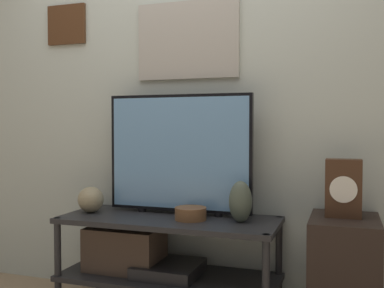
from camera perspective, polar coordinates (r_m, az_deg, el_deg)
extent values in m
cube|color=beige|center=(2.90, -0.72, 7.12)|extent=(6.40, 0.06, 2.70)
cube|color=#B2ADA3|center=(2.90, -0.59, 13.05)|extent=(0.67, 0.02, 0.49)
cube|color=#B2BCC6|center=(2.89, -0.64, 13.07)|extent=(0.63, 0.01, 0.45)
cube|color=#4C2D19|center=(3.33, -15.64, 14.39)|extent=(0.29, 0.02, 0.27)
cube|color=beige|center=(3.32, -15.71, 14.40)|extent=(0.26, 0.01, 0.24)
cube|color=#232326|center=(2.66, -2.96, -9.60)|extent=(1.28, 0.51, 0.03)
cube|color=#232326|center=(2.75, -2.94, -16.53)|extent=(1.28, 0.51, 0.03)
cylinder|color=#232326|center=(2.83, -16.67, -14.66)|extent=(0.04, 0.04, 0.57)
cylinder|color=#232326|center=(3.19, -11.83, -12.66)|extent=(0.04, 0.04, 0.57)
cylinder|color=#232326|center=(2.79, 10.97, -14.83)|extent=(0.04, 0.04, 0.57)
cube|color=black|center=(2.74, -2.95, -15.54)|extent=(0.36, 0.36, 0.07)
cube|color=#47382D|center=(2.83, -8.50, -12.98)|extent=(0.45, 0.28, 0.26)
cylinder|color=black|center=(2.85, -6.34, -8.31)|extent=(0.05, 0.05, 0.02)
cylinder|color=black|center=(2.68, 3.39, -8.98)|extent=(0.05, 0.05, 0.02)
cube|color=black|center=(2.71, -1.64, -1.13)|extent=(0.90, 0.04, 0.70)
cube|color=#6B9ED1|center=(2.70, -1.76, -1.15)|extent=(0.86, 0.01, 0.67)
cylinder|color=brown|center=(2.59, -0.18, -8.81)|extent=(0.18, 0.18, 0.07)
ellipsoid|color=#4C5647|center=(2.52, 6.17, -7.29)|extent=(0.13, 0.11, 0.23)
sphere|color=tan|center=(2.87, -12.73, -6.89)|extent=(0.16, 0.16, 0.16)
cube|color=black|center=(2.57, 18.74, -15.76)|extent=(0.35, 0.45, 0.63)
cube|color=#422819|center=(2.49, 18.68, -5.34)|extent=(0.18, 0.10, 0.30)
cylinder|color=white|center=(2.43, 18.67, -5.50)|extent=(0.14, 0.01, 0.14)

